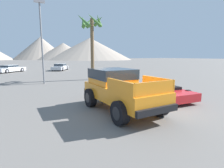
{
  "coord_description": "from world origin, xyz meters",
  "views": [
    {
      "loc": [
        -4.36,
        -6.54,
        2.5
      ],
      "look_at": [
        -0.4,
        1.18,
        1.11
      ],
      "focal_mm": 28.0,
      "sensor_mm": 36.0,
      "label": 1
    }
  ],
  "objects_px": {
    "orange_pickup_truck": "(119,87)",
    "palm_tree_tall": "(91,31)",
    "parked_car_silver": "(60,67)",
    "parked_car_white": "(10,69)",
    "red_convertible_car": "(159,91)",
    "street_lamp_post": "(41,34)"
  },
  "relations": [
    {
      "from": "orange_pickup_truck",
      "to": "parked_car_white",
      "type": "bearing_deg",
      "value": 100.43
    },
    {
      "from": "orange_pickup_truck",
      "to": "parked_car_silver",
      "type": "relative_size",
      "value": 1.02
    },
    {
      "from": "orange_pickup_truck",
      "to": "palm_tree_tall",
      "type": "bearing_deg",
      "value": 73.2
    },
    {
      "from": "palm_tree_tall",
      "to": "parked_car_white",
      "type": "bearing_deg",
      "value": 120.97
    },
    {
      "from": "red_convertible_car",
      "to": "parked_car_white",
      "type": "relative_size",
      "value": 1.02
    },
    {
      "from": "street_lamp_post",
      "to": "orange_pickup_truck",
      "type": "bearing_deg",
      "value": -77.13
    },
    {
      "from": "orange_pickup_truck",
      "to": "parked_car_white",
      "type": "height_order",
      "value": "orange_pickup_truck"
    },
    {
      "from": "orange_pickup_truck",
      "to": "street_lamp_post",
      "type": "height_order",
      "value": "street_lamp_post"
    },
    {
      "from": "red_convertible_car",
      "to": "palm_tree_tall",
      "type": "distance_m",
      "value": 10.66
    },
    {
      "from": "red_convertible_car",
      "to": "parked_car_silver",
      "type": "distance_m",
      "value": 23.69
    },
    {
      "from": "parked_car_white",
      "to": "orange_pickup_truck",
      "type": "bearing_deg",
      "value": -32.68
    },
    {
      "from": "parked_car_white",
      "to": "red_convertible_car",
      "type": "bearing_deg",
      "value": -24.66
    },
    {
      "from": "parked_car_white",
      "to": "street_lamp_post",
      "type": "height_order",
      "value": "street_lamp_post"
    },
    {
      "from": "orange_pickup_truck",
      "to": "palm_tree_tall",
      "type": "height_order",
      "value": "palm_tree_tall"
    },
    {
      "from": "street_lamp_post",
      "to": "palm_tree_tall",
      "type": "height_order",
      "value": "street_lamp_post"
    },
    {
      "from": "palm_tree_tall",
      "to": "street_lamp_post",
      "type": "bearing_deg",
      "value": -172.6
    },
    {
      "from": "red_convertible_car",
      "to": "parked_car_silver",
      "type": "bearing_deg",
      "value": 96.59
    },
    {
      "from": "orange_pickup_truck",
      "to": "parked_car_silver",
      "type": "height_order",
      "value": "orange_pickup_truck"
    },
    {
      "from": "street_lamp_post",
      "to": "palm_tree_tall",
      "type": "bearing_deg",
      "value": 7.4
    },
    {
      "from": "parked_car_white",
      "to": "street_lamp_post",
      "type": "bearing_deg",
      "value": -32.56
    },
    {
      "from": "palm_tree_tall",
      "to": "parked_car_silver",
      "type": "bearing_deg",
      "value": 92.64
    },
    {
      "from": "orange_pickup_truck",
      "to": "parked_car_silver",
      "type": "bearing_deg",
      "value": 82.72
    }
  ]
}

